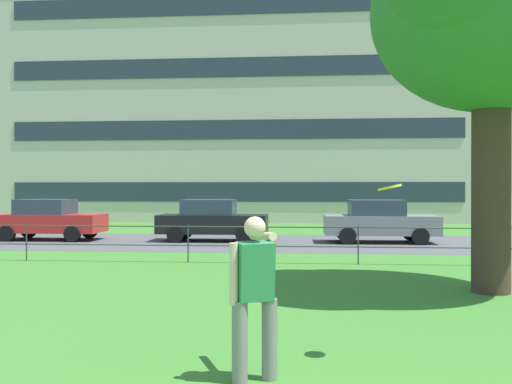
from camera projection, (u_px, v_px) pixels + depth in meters
The scene contains 9 objects.
street_strip at pixel (281, 242), 20.15m from camera, with size 80.00×6.68×0.01m, color #4C4C51.
park_fence at pixel (272, 238), 14.52m from camera, with size 39.89×0.04×1.00m.
tree_large_lawn at pixel (480, 3), 10.45m from camera, with size 4.48×4.61×7.20m.
person_thrower at pixel (254, 292), 5.67m from camera, with size 0.47×0.86×1.67m.
frisbee at pixel (390, 187), 6.30m from camera, with size 0.30×0.30×0.08m.
car_red_far_right at pixel (49, 219), 21.16m from camera, with size 4.01×1.83×1.54m.
car_black_far_left at pixel (212, 220), 20.73m from camera, with size 4.00×1.82×1.54m.
car_grey_center at pixel (379, 221), 20.12m from camera, with size 4.02×1.86×1.54m.
apartment_building_background at pixel (244, 110), 37.60m from camera, with size 30.62×12.60×14.42m.
Camera 1 is at (0.81, -1.83, 1.96)m, focal length 39.26 mm.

